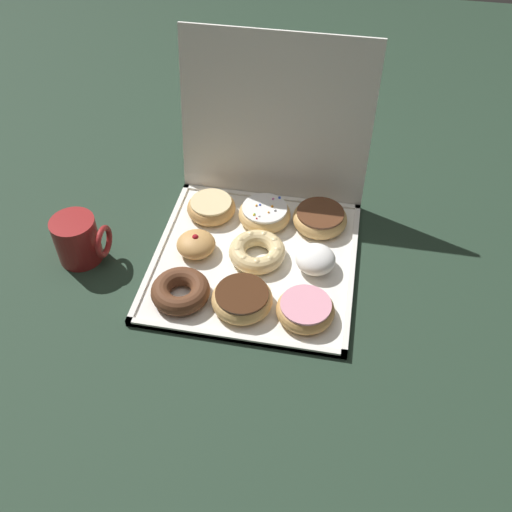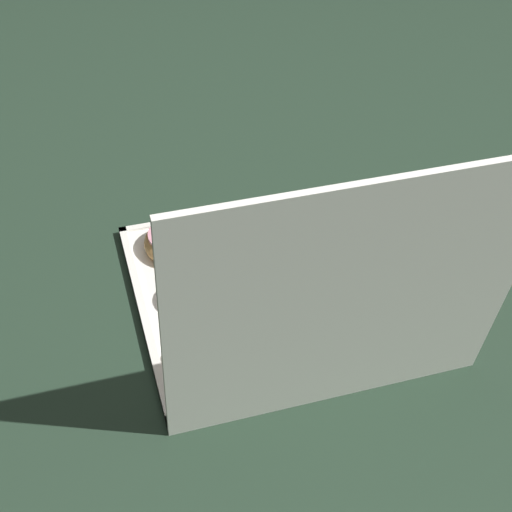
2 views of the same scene
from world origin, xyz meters
TOP-DOWN VIEW (x-y plane):
  - ground_plane at (0.00, 0.00)m, footprint 3.00×3.00m
  - donut_box at (0.00, 0.00)m, footprint 0.42×0.42m
  - box_lid_open at (0.00, 0.25)m, footprint 0.42×0.07m
  - chocolate_cake_ring_donut_0 at (-0.12, -0.13)m, footprint 0.12×0.12m
  - chocolate_frosted_donut_1 at (-0.00, -0.13)m, footprint 0.12×0.12m
  - pink_frosted_donut_2 at (0.12, -0.13)m, footprint 0.11×0.11m
  - jelly_filled_donut_3 at (-0.12, 0.00)m, footprint 0.08×0.08m
  - cruller_donut_4 at (0.01, 0.01)m, footprint 0.12×0.12m
  - powdered_filled_donut_5 at (0.13, -0.00)m, footprint 0.08×0.08m
  - glazed_ring_donut_6 at (-0.12, 0.12)m, footprint 0.11×0.11m
  - sprinkle_donut_7 at (0.00, 0.12)m, footprint 0.12×0.12m
  - chocolate_frosted_donut_8 at (0.12, 0.13)m, footprint 0.12×0.12m
  - coffee_mug at (-0.36, -0.05)m, footprint 0.11×0.09m

SIDE VIEW (x-z plane):
  - ground_plane at x=0.00m, z-range 0.00..0.00m
  - donut_box at x=0.00m, z-range 0.00..0.01m
  - pink_frosted_donut_2 at x=0.12m, z-range 0.01..0.05m
  - glazed_ring_donut_6 at x=-0.12m, z-range 0.01..0.05m
  - chocolate_cake_ring_donut_0 at x=-0.12m, z-range 0.01..0.05m
  - cruller_donut_4 at x=0.01m, z-range 0.01..0.05m
  - chocolate_frosted_donut_1 at x=0.00m, z-range 0.01..0.05m
  - chocolate_frosted_donut_8 at x=0.12m, z-range 0.01..0.05m
  - sprinkle_donut_7 at x=0.00m, z-range 0.01..0.05m
  - jelly_filled_donut_3 at x=-0.12m, z-range 0.01..0.06m
  - powdered_filled_donut_5 at x=0.13m, z-range 0.01..0.06m
  - coffee_mug at x=-0.36m, z-range 0.00..0.10m
  - box_lid_open at x=0.00m, z-range 0.00..0.38m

